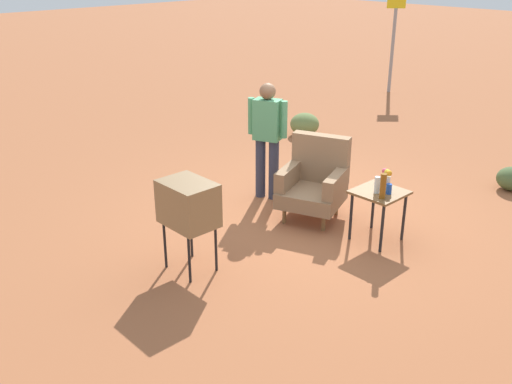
{
  "coord_description": "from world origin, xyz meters",
  "views": [
    {
      "loc": [
        4.64,
        -5.33,
        3.25
      ],
      "look_at": [
        0.12,
        -1.04,
        0.65
      ],
      "focal_mm": 40.53,
      "sensor_mm": 36.0,
      "label": 1
    }
  ],
  "objects": [
    {
      "name": "ground_plane",
      "position": [
        0.0,
        0.0,
        0.0
      ],
      "size": [
        60.0,
        60.0,
        0.0
      ],
      "primitive_type": "plane",
      "color": "#A05B38"
    },
    {
      "name": "armchair",
      "position": [
        0.11,
        0.02,
        0.5
      ],
      "size": [
        0.99,
        1.01,
        1.06
      ],
      "color": "brown",
      "rests_on": "ground"
    },
    {
      "name": "side_table",
      "position": [
        1.09,
        0.06,
        0.54
      ],
      "size": [
        0.56,
        0.56,
        0.64
      ],
      "color": "black",
      "rests_on": "ground"
    },
    {
      "name": "tv_on_stand",
      "position": [
        0.1,
        -2.0,
        0.78
      ],
      "size": [
        0.6,
        0.45,
        1.03
      ],
      "color": "black",
      "rests_on": "ground"
    },
    {
      "name": "person_standing",
      "position": [
        -0.76,
        0.02,
        0.94
      ],
      "size": [
        0.53,
        0.34,
        1.64
      ],
      "color": "#2D3347",
      "rests_on": "ground"
    },
    {
      "name": "road_sign",
      "position": [
        -3.44,
        6.92,
        1.38
      ],
      "size": [
        0.33,
        0.33,
        2.44
      ],
      "color": "gray",
      "rests_on": "ground"
    },
    {
      "name": "soda_can_blue",
      "position": [
        1.2,
        0.07,
        0.7
      ],
      "size": [
        0.07,
        0.07,
        0.12
      ],
      "primitive_type": "cylinder",
      "color": "blue",
      "rests_on": "side_table"
    },
    {
      "name": "bottle_tall_amber",
      "position": [
        1.23,
        -0.1,
        0.79
      ],
      "size": [
        0.07,
        0.07,
        0.3
      ],
      "primitive_type": "cylinder",
      "color": "brown",
      "rests_on": "side_table"
    },
    {
      "name": "bottle_short_clear",
      "position": [
        1.09,
        -0.01,
        0.74
      ],
      "size": [
        0.06,
        0.06,
        0.2
      ],
      "primitive_type": "cylinder",
      "color": "silver",
      "rests_on": "side_table"
    },
    {
      "name": "flower_vase",
      "position": [
        1.12,
        0.13,
        0.78
      ],
      "size": [
        0.14,
        0.1,
        0.27
      ],
      "color": "silver",
      "rests_on": "side_table"
    },
    {
      "name": "shrub_near",
      "position": [
        1.51,
        2.83,
        0.17
      ],
      "size": [
        0.44,
        0.44,
        0.34
      ],
      "primitive_type": "ellipsoid",
      "color": "#475B33",
      "rests_on": "ground"
    },
    {
      "name": "shrub_mid",
      "position": [
        -2.43,
        2.66,
        0.21
      ],
      "size": [
        0.55,
        0.55,
        0.42
      ],
      "primitive_type": "ellipsoid",
      "color": "olive",
      "rests_on": "ground"
    }
  ]
}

